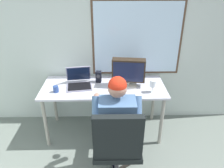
% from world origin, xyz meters
% --- Properties ---
extents(wall_rear, '(4.79, 0.08, 2.84)m').
position_xyz_m(wall_rear, '(0.03, 2.34, 1.42)').
color(wall_rear, '#B5C4BD').
rests_on(wall_rear, ground).
extents(desk, '(1.66, 0.70, 0.75)m').
position_xyz_m(desk, '(0.19, 1.93, 0.68)').
color(desk, gray).
rests_on(desk, ground).
extents(office_chair, '(0.58, 0.61, 0.97)m').
position_xyz_m(office_chair, '(0.34, 1.04, 0.54)').
color(office_chair, black).
rests_on(office_chair, ground).
extents(person_seated, '(0.53, 0.79, 1.24)m').
position_xyz_m(person_seated, '(0.34, 1.32, 0.64)').
color(person_seated, '#193045').
rests_on(person_seated, ground).
extents(crt_monitor, '(0.45, 0.21, 0.38)m').
position_xyz_m(crt_monitor, '(0.52, 1.94, 0.97)').
color(crt_monitor, beige).
rests_on(crt_monitor, desk).
extents(laptop, '(0.38, 0.39, 0.25)m').
position_xyz_m(laptop, '(-0.14, 1.98, 0.82)').
color(laptop, gray).
rests_on(laptop, desk).
extents(wine_glass, '(0.08, 0.08, 0.16)m').
position_xyz_m(wine_glass, '(0.82, 1.75, 0.87)').
color(wine_glass, silver).
rests_on(wine_glass, desk).
extents(desk_speaker, '(0.08, 0.09, 0.16)m').
position_xyz_m(desk_speaker, '(0.12, 2.07, 0.83)').
color(desk_speaker, black).
rests_on(desk_speaker, desk).
extents(coffee_mug, '(0.07, 0.07, 0.08)m').
position_xyz_m(coffee_mug, '(-0.42, 1.78, 0.80)').
color(coffee_mug, navy).
rests_on(coffee_mug, desk).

